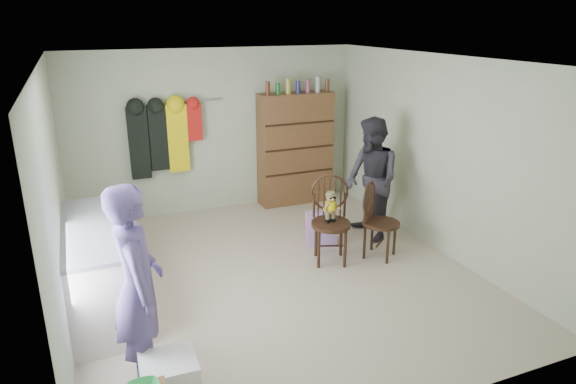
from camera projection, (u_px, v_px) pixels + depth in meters
name	position (u px, v px, depth m)	size (l,w,h in m)	color
ground_plane	(275.00, 275.00, 6.14)	(5.00, 5.00, 0.00)	beige
room_walls	(258.00, 136.00, 6.09)	(5.00, 5.00, 5.00)	beige
counter	(98.00, 268.00, 5.28)	(0.64, 1.86, 0.94)	silver
plastic_tub	(170.00, 382.00, 4.03)	(0.43, 0.41, 0.41)	white
chair_front	(330.00, 214.00, 6.33)	(0.62, 0.62, 1.09)	#3D2415
chair_far	(377.00, 217.00, 6.46)	(0.62, 0.62, 0.99)	#3D2415
striped_bag	(321.00, 229.00, 6.93)	(0.39, 0.31, 0.41)	pink
person_left	(138.00, 286.00, 4.11)	(0.64, 0.42, 1.74)	#594885
person_right	(372.00, 180.00, 6.92)	(0.82, 0.64, 1.68)	#2D2B33
dresser	(295.00, 148.00, 8.31)	(1.20, 0.39, 2.04)	brown
coat_rack	(163.00, 137.00, 7.52)	(1.42, 0.12, 1.09)	#99999E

